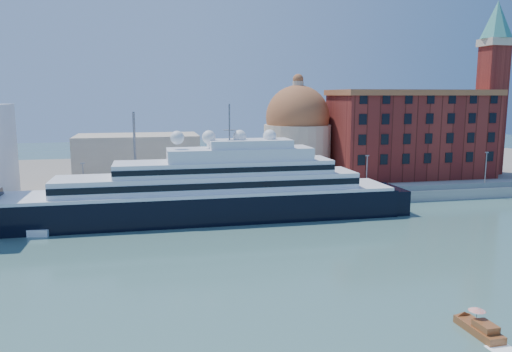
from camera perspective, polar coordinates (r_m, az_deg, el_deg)
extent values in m
plane|color=#335954|center=(76.62, 1.36, -8.85)|extent=(400.00, 400.00, 0.00)
cube|color=gray|center=(108.57, -2.82, -2.78)|extent=(180.00, 10.00, 2.50)
cube|color=slate|center=(148.58, -5.38, 0.34)|extent=(260.00, 72.00, 2.00)
cube|color=slate|center=(103.85, -2.42, -2.28)|extent=(180.00, 0.10, 1.20)
cube|color=black|center=(96.71, -6.45, -3.76)|extent=(76.89, 11.83, 6.41)
cube|color=black|center=(107.40, 14.44, -2.80)|extent=(5.91, 10.84, 5.91)
cube|color=white|center=(96.00, -6.49, -1.75)|extent=(74.92, 12.03, 0.59)
cube|color=white|center=(95.89, -5.33, -0.67)|extent=(57.17, 9.86, 2.96)
cube|color=black|center=(91.07, -4.96, -1.18)|extent=(57.17, 0.15, 1.18)
cube|color=white|center=(95.84, -3.60, 1.02)|extent=(41.40, 8.87, 2.56)
cube|color=white|center=(96.00, -1.87, 2.53)|extent=(27.60, 7.89, 2.37)
cube|color=white|center=(96.16, -0.72, 3.73)|extent=(15.77, 6.90, 1.58)
cylinder|color=slate|center=(95.16, -3.06, 6.16)|extent=(0.30, 0.30, 6.90)
sphere|color=white|center=(94.30, -8.99, 4.35)|extent=(2.56, 2.56, 2.56)
sphere|color=white|center=(94.81, -5.41, 4.45)|extent=(2.56, 2.56, 2.56)
sphere|color=white|center=(95.67, -1.88, 4.53)|extent=(2.56, 2.56, 2.56)
sphere|color=white|center=(96.89, 1.58, 4.59)|extent=(2.56, 2.56, 2.56)
cube|color=white|center=(95.53, -25.27, -5.77)|extent=(10.92, 5.51, 1.39)
cube|color=white|center=(94.55, -24.36, -5.15)|extent=(3.85, 2.83, 1.04)
cube|color=brown|center=(57.21, 24.10, -15.78)|extent=(2.04, 5.77, 0.95)
cube|color=brown|center=(56.21, 24.77, -15.38)|extent=(1.58, 2.42, 0.76)
cylinder|color=slate|center=(57.08, 23.89, -14.52)|extent=(0.06, 0.06, 1.53)
cone|color=red|center=(56.75, 23.94, -13.72)|extent=(1.72, 1.72, 0.38)
cube|color=maroon|center=(141.32, 17.23, 4.41)|extent=(42.00, 18.00, 22.00)
cube|color=#975531|center=(140.92, 17.46, 9.08)|extent=(43.00, 19.00, 1.50)
cube|color=maroon|center=(154.15, 25.21, 6.74)|extent=(6.00, 6.00, 35.00)
cube|color=beige|center=(154.76, 25.69, 13.59)|extent=(7.00, 7.00, 2.00)
cone|color=teal|center=(155.43, 25.85, 15.79)|extent=(8.40, 8.40, 10.00)
cylinder|color=beige|center=(135.43, 4.73, 2.90)|extent=(18.00, 18.00, 14.00)
sphere|color=#975531|center=(134.75, 4.78, 6.71)|extent=(17.00, 17.00, 17.00)
cylinder|color=beige|center=(134.65, 4.82, 10.11)|extent=(3.00, 3.00, 3.00)
cube|color=beige|center=(130.37, -0.93, 1.81)|extent=(18.00, 14.00, 10.00)
cube|color=beige|center=(129.83, -13.33, 1.97)|extent=(30.00, 16.00, 12.00)
cylinder|color=slate|center=(104.10, -19.09, -0.85)|extent=(0.24, 0.24, 8.00)
cube|color=slate|center=(103.50, -19.20, 1.38)|extent=(0.80, 0.30, 0.25)
cylinder|color=slate|center=(104.68, -2.57, -0.30)|extent=(0.24, 0.24, 8.00)
cube|color=slate|center=(104.09, -2.59, 1.93)|extent=(0.80, 0.30, 0.25)
cylinder|color=slate|center=(113.49, 12.54, 0.23)|extent=(0.24, 0.24, 8.00)
cube|color=slate|center=(112.94, 12.61, 2.28)|extent=(0.80, 0.30, 0.25)
cylinder|color=slate|center=(128.85, 24.76, 0.65)|extent=(0.24, 0.24, 8.00)
cube|color=slate|center=(128.37, 24.88, 2.46)|extent=(0.80, 0.30, 0.25)
cylinder|color=slate|center=(104.60, -13.65, 2.21)|extent=(0.50, 0.50, 18.00)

